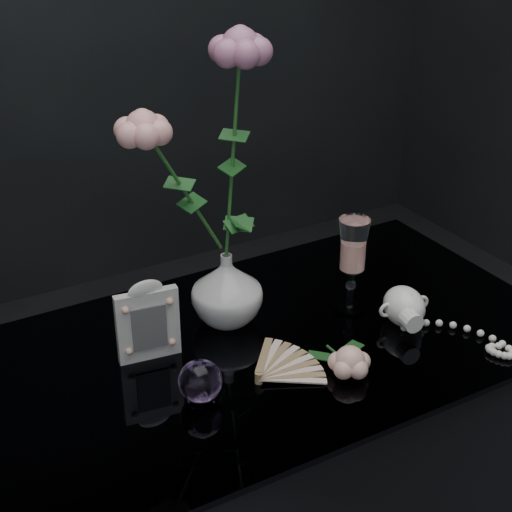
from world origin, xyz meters
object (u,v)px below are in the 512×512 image
vase (227,289)px  loose_rose (350,361)px  picture_frame (147,320)px  wine_glass (352,266)px  pearl_jar (404,305)px  paperweight (200,381)px

vase → loose_rose: (0.10, -0.25, -0.04)m
vase → picture_frame: picture_frame is taller
wine_glass → pearl_jar: wine_glass is taller
vase → picture_frame: size_ratio=0.91×
picture_frame → wine_glass: bearing=1.3°
paperweight → loose_rose: (0.24, -0.06, -0.01)m
wine_glass → pearl_jar: (0.06, -0.08, -0.06)m
paperweight → pearl_jar: bearing=2.6°
wine_glass → paperweight: bearing=-164.0°
paperweight → wine_glass: bearing=16.0°
picture_frame → paperweight: size_ratio=2.15×
pearl_jar → paperweight: bearing=-168.2°
wine_glass → picture_frame: (-0.38, 0.04, -0.02)m
vase → pearl_jar: size_ratio=0.52×
wine_glass → paperweight: 0.38m
vase → picture_frame: 0.17m
wine_glass → pearl_jar: size_ratio=0.72×
vase → wine_glass: size_ratio=0.73×
paperweight → loose_rose: 0.25m
vase → paperweight: size_ratio=1.95×
wine_glass → paperweight: wine_glass is taller
picture_frame → paperweight: picture_frame is taller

